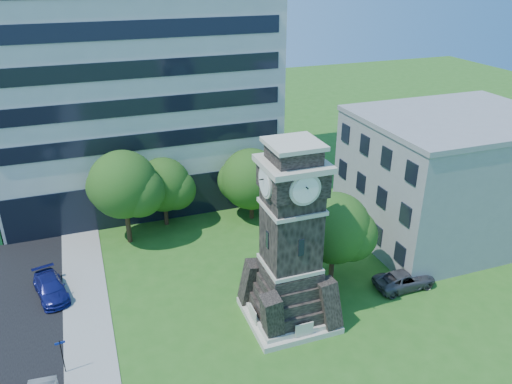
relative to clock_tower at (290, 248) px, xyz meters
name	(u,v)px	position (x,y,z in m)	size (l,w,h in m)	color
ground	(256,348)	(-3.00, -2.00, -5.28)	(160.00, 160.00, 0.00)	#295F1B
sidewalk	(88,331)	(-12.50, 3.00, -5.25)	(3.00, 70.00, 0.06)	gray
clock_tower	(290,248)	(0.00, 0.00, 0.00)	(5.40, 5.40, 12.22)	beige
office_tall	(126,47)	(-6.20, 23.84, 8.94)	(26.20, 15.11, 28.60)	silver
office_low	(450,177)	(16.97, 6.00, -0.07)	(15.20, 12.20, 10.40)	gray
car_street_north	(51,288)	(-14.70, 7.81, -4.63)	(1.82, 4.47, 1.30)	navy
car_east_lot	(405,279)	(9.20, 0.27, -4.65)	(2.09, 4.54, 1.26)	#47474B
park_bench	(305,311)	(1.05, -0.29, -4.85)	(1.57, 0.42, 0.81)	black
street_sign	(62,353)	(-13.89, -0.18, -3.84)	(0.55, 0.06, 2.30)	black
tree_nw	(124,187)	(-8.52, 13.51, -0.24)	(6.05, 5.50, 8.00)	#332114
tree_nc	(164,186)	(-5.07, 15.49, -1.56)	(5.16, 4.69, 6.22)	#332114
tree_ne	(252,180)	(2.48, 14.03, -1.56)	(6.00, 5.46, 6.61)	#332114
tree_east	(335,230)	(4.81, 3.01, -1.19)	(5.64, 5.13, 6.83)	#332114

